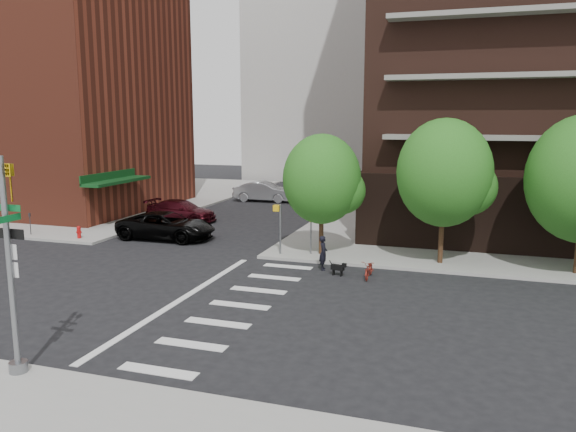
# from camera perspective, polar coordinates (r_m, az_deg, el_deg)

# --- Properties ---
(ground) EXTENTS (120.00, 120.00, 0.00)m
(ground) POSITION_cam_1_polar(r_m,az_deg,el_deg) (23.22, -11.81, -8.14)
(ground) COLOR black
(ground) RESTS_ON ground
(sidewalk_nw) EXTENTS (31.00, 33.00, 0.15)m
(sidewalk_nw) POSITION_cam_1_polar(r_m,az_deg,el_deg) (55.98, -21.79, 1.98)
(sidewalk_nw) COLOR gray
(sidewalk_nw) RESTS_ON ground
(crosswalk) EXTENTS (3.85, 13.00, 0.01)m
(crosswalk) POSITION_cam_1_polar(r_m,az_deg,el_deg) (22.24, -6.80, -8.79)
(crosswalk) COLOR silver
(crosswalk) RESTS_ON ground
(midrise_nw) EXTENTS (21.40, 15.50, 20.00)m
(midrise_nw) POSITION_cam_1_polar(r_m,az_deg,el_deg) (49.83, -24.38, 12.54)
(midrise_nw) COLOR maroon
(midrise_nw) RESTS_ON sidewalk_nw
(tree_a) EXTENTS (4.00, 4.00, 5.90)m
(tree_a) POSITION_cam_1_polar(r_m,az_deg,el_deg) (28.66, 3.45, 3.76)
(tree_a) COLOR #301E11
(tree_a) RESTS_ON sidewalk_ne
(tree_b) EXTENTS (4.50, 4.50, 6.65)m
(tree_b) POSITION_cam_1_polar(r_m,az_deg,el_deg) (27.73, 15.58, 4.24)
(tree_b) COLOR #301E11
(tree_b) RESTS_ON sidewalk_ne
(traffic_signal) EXTENTS (0.90, 0.75, 6.00)m
(traffic_signal) POSITION_cam_1_polar(r_m,az_deg,el_deg) (16.99, -26.22, -6.18)
(traffic_signal) COLOR slate
(traffic_signal) RESTS_ON sidewalk_s
(pedestrian_signal) EXTENTS (2.18, 0.67, 2.60)m
(pedestrian_signal) POSITION_cam_1_polar(r_m,az_deg,el_deg) (28.90, -0.11, -0.57)
(pedestrian_signal) COLOR slate
(pedestrian_signal) RESTS_ON sidewalk_ne
(fire_hydrant) EXTENTS (0.24, 0.24, 0.73)m
(fire_hydrant) POSITION_cam_1_polar(r_m,az_deg,el_deg) (35.13, -20.48, -1.48)
(fire_hydrant) COLOR #A50C0C
(fire_hydrant) RESTS_ON sidewalk_nw
(parking_meter) EXTENTS (0.10, 0.08, 1.32)m
(parking_meter) POSITION_cam_1_polar(r_m,az_deg,el_deg) (37.32, -24.74, -0.50)
(parking_meter) COLOR black
(parking_meter) RESTS_ON sidewalk_nw
(parked_car_black) EXTENTS (2.73, 5.84, 1.62)m
(parked_car_black) POSITION_cam_1_polar(r_m,az_deg,el_deg) (34.07, -12.25, -0.98)
(parked_car_black) COLOR black
(parked_car_black) RESTS_ON ground
(parked_car_maroon) EXTENTS (2.34, 5.18, 1.47)m
(parked_car_maroon) POSITION_cam_1_polar(r_m,az_deg,el_deg) (39.84, -10.78, 0.53)
(parked_car_maroon) COLOR #3C0C13
(parked_car_maroon) RESTS_ON ground
(parked_car_silver) EXTENTS (2.13, 5.34, 1.73)m
(parked_car_silver) POSITION_cam_1_polar(r_m,az_deg,el_deg) (48.53, -2.44, 2.50)
(parked_car_silver) COLOR #A6A9AD
(parked_car_silver) RESTS_ON ground
(scooter) EXTENTS (0.57, 1.60, 0.84)m
(scooter) POSITION_cam_1_polar(r_m,az_deg,el_deg) (25.59, 8.24, -5.35)
(scooter) COLOR maroon
(scooter) RESTS_ON ground
(dog_walker) EXTENTS (0.68, 0.53, 1.64)m
(dog_walker) POSITION_cam_1_polar(r_m,az_deg,el_deg) (26.64, 3.61, -3.76)
(dog_walker) COLOR black
(dog_walker) RESTS_ON ground
(dog) EXTENTS (0.75, 0.35, 0.63)m
(dog) POSITION_cam_1_polar(r_m,az_deg,el_deg) (25.78, 5.14, -5.22)
(dog) COLOR black
(dog) RESTS_ON ground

